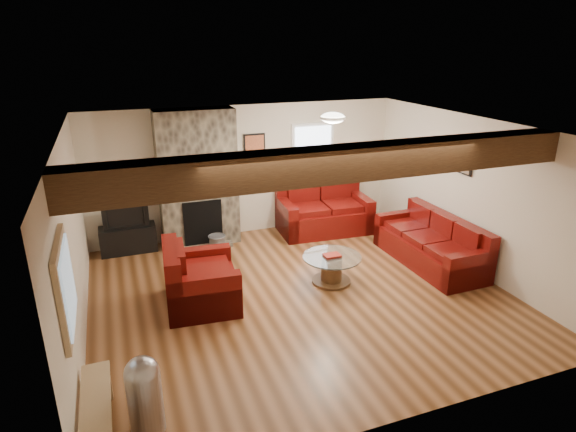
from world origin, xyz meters
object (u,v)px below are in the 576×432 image
(armchair_red, at_px, (201,275))
(coffee_table, at_px, (332,269))
(loveseat, at_px, (324,209))
(tv_cabinet, at_px, (128,239))
(sofa_three, at_px, (430,241))
(floor_lamp, at_px, (356,162))
(television, at_px, (125,215))

(armchair_red, xyz_separation_m, coffee_table, (2.04, -0.06, -0.24))
(loveseat, xyz_separation_m, tv_cabinet, (-3.72, 0.30, -0.23))
(sofa_three, bearing_deg, floor_lamp, -175.26)
(sofa_three, height_order, television, television)
(coffee_table, bearing_deg, tv_cabinet, 141.22)
(coffee_table, bearing_deg, armchair_red, 178.34)
(coffee_table, height_order, tv_cabinet, tv_cabinet)
(armchair_red, height_order, coffee_table, armchair_red)
(tv_cabinet, bearing_deg, sofa_three, -25.56)
(loveseat, bearing_deg, tv_cabinet, 179.17)
(television, bearing_deg, coffee_table, -38.78)
(television, bearing_deg, armchair_red, -68.81)
(coffee_table, bearing_deg, sofa_three, 1.82)
(sofa_three, bearing_deg, tv_cabinet, -116.25)
(armchair_red, height_order, floor_lamp, floor_lamp)
(television, xyz_separation_m, floor_lamp, (4.57, 0.02, 0.55))
(sofa_three, height_order, tv_cabinet, sofa_three)
(armchair_red, distance_m, coffee_table, 2.05)
(armchair_red, xyz_separation_m, floor_lamp, (3.68, 2.31, 0.80))
(loveseat, distance_m, tv_cabinet, 3.74)
(loveseat, relative_size, television, 2.27)
(sofa_three, bearing_deg, loveseat, -152.45)
(sofa_three, height_order, floor_lamp, floor_lamp)
(armchair_red, bearing_deg, tv_cabinet, 26.20)
(coffee_table, distance_m, tv_cabinet, 3.75)
(coffee_table, relative_size, television, 1.17)
(loveseat, height_order, tv_cabinet, loveseat)
(sofa_three, xyz_separation_m, loveseat, (-1.07, 1.99, 0.06))
(armchair_red, distance_m, tv_cabinet, 2.47)
(sofa_three, relative_size, floor_lamp, 1.44)
(floor_lamp, bearing_deg, coffee_table, -124.78)
(sofa_three, height_order, coffee_table, sofa_three)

